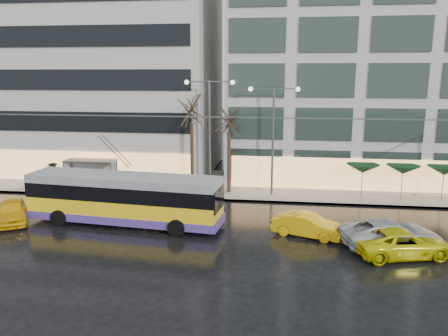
% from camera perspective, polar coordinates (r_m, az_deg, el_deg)
% --- Properties ---
extents(ground, '(140.00, 140.00, 0.00)m').
position_cam_1_polar(ground, '(26.27, -10.06, -9.60)').
color(ground, black).
rests_on(ground, ground).
extents(sidewalk, '(80.00, 10.00, 0.15)m').
position_cam_1_polar(sidewalk, '(38.83, -1.07, -2.05)').
color(sidewalk, gray).
rests_on(sidewalk, ground).
extents(kerb, '(80.00, 0.10, 0.15)m').
position_cam_1_polar(kerb, '(34.12, -2.30, -4.10)').
color(kerb, slate).
rests_on(kerb, ground).
extents(building_left, '(34.00, 14.00, 22.00)m').
position_cam_1_polar(building_left, '(48.36, -22.37, 13.14)').
color(building_left, beige).
rests_on(building_left, sidewalk).
extents(building_right, '(32.00, 14.00, 25.00)m').
position_cam_1_polar(building_right, '(43.79, 23.40, 15.20)').
color(building_right, beige).
rests_on(building_right, sidewalk).
extents(trolleybus, '(12.99, 5.58, 5.94)m').
position_cam_1_polar(trolleybus, '(29.19, -12.90, -4.14)').
color(trolleybus, yellow).
rests_on(trolleybus, ground).
extents(catenary, '(42.24, 5.12, 7.00)m').
position_cam_1_polar(catenary, '(32.28, -4.45, 2.54)').
color(catenary, '#595B60').
rests_on(catenary, ground).
extents(bus_shelter, '(4.20, 1.60, 2.51)m').
position_cam_1_polar(bus_shelter, '(38.25, -17.41, 0.06)').
color(bus_shelter, '#595B60').
rests_on(bus_shelter, sidewalk).
extents(street_lamp_near, '(3.96, 0.36, 9.03)m').
position_cam_1_polar(street_lamp_near, '(34.65, -1.89, 6.14)').
color(street_lamp_near, '#595B60').
rests_on(street_lamp_near, sidewalk).
extents(street_lamp_far, '(3.96, 0.36, 8.53)m').
position_cam_1_polar(street_lamp_far, '(34.23, 6.44, 5.53)').
color(street_lamp_far, '#595B60').
rests_on(street_lamp_far, sidewalk).
extents(tree_a, '(3.20, 3.20, 8.40)m').
position_cam_1_polar(tree_a, '(35.01, -4.30, 7.98)').
color(tree_a, black).
rests_on(tree_a, sidewalk).
extents(tree_b, '(3.20, 3.20, 7.70)m').
position_cam_1_polar(tree_b, '(34.79, 0.66, 6.85)').
color(tree_b, black).
rests_on(tree_b, sidewalk).
extents(parasol_a, '(2.50, 2.50, 2.65)m').
position_cam_1_polar(parasol_a, '(35.53, 17.67, -0.07)').
color(parasol_a, '#595B60').
rests_on(parasol_a, sidewalk).
extents(parasol_b, '(2.50, 2.50, 2.65)m').
position_cam_1_polar(parasol_b, '(36.19, 22.34, -0.20)').
color(parasol_b, '#595B60').
rests_on(parasol_b, sidewalk).
extents(parasol_c, '(2.50, 2.50, 2.65)m').
position_cam_1_polar(parasol_c, '(37.09, 26.82, -0.33)').
color(parasol_c, '#595B60').
rests_on(parasol_c, sidewalk).
extents(taxi_a, '(3.87, 4.71, 1.51)m').
position_cam_1_polar(taxi_a, '(32.32, -25.94, -5.07)').
color(taxi_a, yellow).
rests_on(taxi_a, ground).
extents(taxi_b, '(4.51, 2.77, 1.40)m').
position_cam_1_polar(taxi_b, '(27.12, 10.83, -7.34)').
color(taxi_b, yellow).
rests_on(taxi_b, ground).
extents(taxi_c, '(5.73, 3.69, 1.47)m').
position_cam_1_polar(taxi_c, '(25.80, 22.28, -9.04)').
color(taxi_c, yellow).
rests_on(taxi_c, ground).
extents(sedan_silver, '(6.14, 3.93, 1.58)m').
position_cam_1_polar(sedan_silver, '(26.78, 20.97, -8.03)').
color(sedan_silver, '#B9BABF').
rests_on(sedan_silver, ground).
extents(pedestrian_a, '(1.09, 1.11, 2.19)m').
position_cam_1_polar(pedestrian_a, '(36.68, -12.40, -0.77)').
color(pedestrian_a, black).
rests_on(pedestrian_a, sidewalk).
extents(pedestrian_b, '(0.89, 0.72, 1.71)m').
position_cam_1_polar(pedestrian_b, '(37.93, -15.69, -1.42)').
color(pedestrian_b, black).
rests_on(pedestrian_b, sidewalk).
extents(pedestrian_c, '(1.38, 1.01, 2.11)m').
position_cam_1_polar(pedestrian_c, '(40.08, -21.40, -0.68)').
color(pedestrian_c, black).
rests_on(pedestrian_c, sidewalk).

